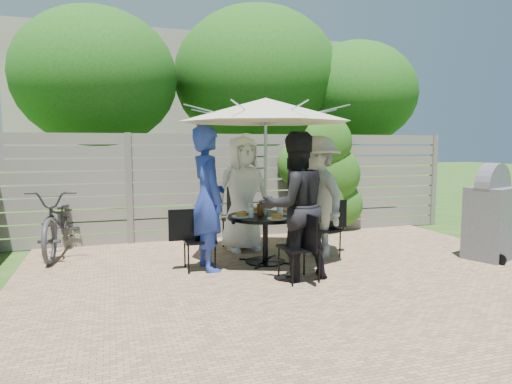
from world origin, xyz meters
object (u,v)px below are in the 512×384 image
object	(u,v)px
bbq_grill	(491,216)
person_left	(208,199)
chair_right	(324,240)
coffee_cup	(265,209)
person_front	(294,207)
glass_left	(251,212)
umbrella	(266,110)
plate_front	(277,217)
plate_right	(288,212)
plate_back	(255,210)
plate_left	(241,215)
bicycle	(60,221)
person_back	(243,194)
chair_front	(299,261)
person_right	(317,197)
patio_table	(265,230)
glass_back	(251,208)
syrup_jug	(260,209)
glass_right	(279,208)
chair_left	(199,252)
glass_front	(281,212)
chair_back	(240,231)

from	to	relation	value
bbq_grill	person_left	bearing A→B (deg)	149.43
chair_right	coffee_cup	world-z (taller)	chair_right
person_front	glass_left	xyz separation A→B (m)	(-0.34, 0.69, -0.16)
umbrella	plate_front	bearing A→B (deg)	-83.86
chair_right	coffee_cup	xyz separation A→B (m)	(-0.88, 0.13, 0.49)
person_front	plate_right	bearing A→B (deg)	-113.45
plate_back	plate_left	xyz separation A→B (m)	(-0.32, -0.40, 0.00)
chair_right	plate_right	size ratio (longest dim) A/B	3.20
person_left	bicycle	xyz separation A→B (m)	(-1.94, 1.54, -0.44)
plate_left	person_back	bearing A→B (deg)	72.69
chair_front	plate_front	bearing A→B (deg)	0.10
person_right	umbrella	bearing A→B (deg)	-90.00
patio_table	glass_back	xyz separation A→B (m)	(-0.13, 0.25, 0.28)
umbrella	syrup_jug	world-z (taller)	umbrella
chair_right	glass_right	world-z (taller)	chair_right
chair_left	plate_front	xyz separation A→B (m)	(1.00, -0.26, 0.46)
plate_back	syrup_jug	distance (m)	0.32
umbrella	glass_back	distance (m)	1.39
person_left	glass_front	world-z (taller)	person_left
syrup_jug	bicycle	world-z (taller)	bicycle
chair_front	syrup_jug	bearing A→B (deg)	3.49
bbq_grill	plate_left	bearing A→B (deg)	147.38
chair_left	plate_right	world-z (taller)	chair_left
chair_front	plate_right	size ratio (longest dim) A/B	3.31
plate_front	bbq_grill	distance (m)	3.15
person_front	syrup_jug	size ratio (longest dim) A/B	11.33
chair_right	plate_back	distance (m)	1.12
plate_back	plate_left	size ratio (longest dim) A/B	1.00
glass_right	bicycle	size ratio (longest dim) A/B	0.07
plate_left	glass_right	bearing A→B (deg)	15.75
umbrella	bicycle	distance (m)	3.51
chair_front	plate_left	distance (m)	1.12
person_front	glass_front	world-z (taller)	person_front
chair_back	bicycle	bearing A→B (deg)	-110.90
person_left	glass_left	bearing A→B (deg)	-100.42
umbrella	glass_front	bearing A→B (deg)	-61.86
person_left	plate_left	bearing A→B (deg)	-90.00
person_left	patio_table	bearing A→B (deg)	-90.00
chair_right	plate_back	xyz separation A→B (m)	(-1.00, 0.25, 0.45)
glass_right	person_back	bearing A→B (deg)	115.84
plate_left	syrup_jug	bearing A→B (deg)	15.60
chair_left	chair_back	bearing A→B (deg)	52.32
umbrella	chair_back	distance (m)	2.07
glass_right	coffee_cup	bearing A→B (deg)	150.34
umbrella	person_left	xyz separation A→B (m)	(-0.83, -0.09, -1.17)
person_right	plate_front	size ratio (longest dim) A/B	6.85
person_left	plate_back	xyz separation A→B (m)	(0.79, 0.45, -0.24)
person_back	person_front	size ratio (longest dim) A/B	0.99
bicycle	glass_back	bearing A→B (deg)	-18.22
bicycle	umbrella	bearing A→B (deg)	-21.34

